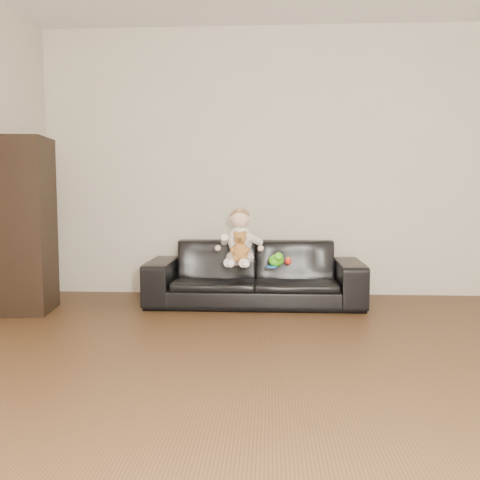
# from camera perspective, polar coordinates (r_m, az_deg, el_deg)

# --- Properties ---
(floor) EXTENTS (5.50, 5.50, 0.00)m
(floor) POSITION_cam_1_polar(r_m,az_deg,el_deg) (2.73, 8.95, -16.68)
(floor) COLOR #462D19
(floor) RESTS_ON ground
(wall_back) EXTENTS (5.00, 0.00, 5.00)m
(wall_back) POSITION_cam_1_polar(r_m,az_deg,el_deg) (5.28, 6.15, 8.25)
(wall_back) COLOR #C0B6A1
(wall_back) RESTS_ON ground
(sofa) EXTENTS (1.92, 0.76, 0.56)m
(sofa) POSITION_cam_1_polar(r_m,az_deg,el_deg) (4.83, 1.57, -3.56)
(sofa) COLOR black
(sofa) RESTS_ON floor
(cabinet) EXTENTS (0.43, 0.55, 1.46)m
(cabinet) POSITION_cam_1_polar(r_m,az_deg,el_deg) (4.82, -21.72, 1.46)
(cabinet) COLOR black
(cabinet) RESTS_ON floor
(shelf_item) EXTENTS (0.21, 0.27, 0.28)m
(shelf_item) POSITION_cam_1_polar(r_m,az_deg,el_deg) (4.80, -21.64, 5.38)
(shelf_item) COLOR silver
(shelf_item) RESTS_ON cabinet
(baby) EXTENTS (0.37, 0.44, 0.50)m
(baby) POSITION_cam_1_polar(r_m,az_deg,el_deg) (4.69, -0.01, -0.03)
(baby) COLOR silver
(baby) RESTS_ON sofa
(teddy_bear) EXTENTS (0.17, 0.17, 0.25)m
(teddy_bear) POSITION_cam_1_polar(r_m,az_deg,el_deg) (4.54, 0.01, -0.69)
(teddy_bear) COLOR #A1672E
(teddy_bear) RESTS_ON sofa
(toy_green) EXTENTS (0.13, 0.16, 0.11)m
(toy_green) POSITION_cam_1_polar(r_m,az_deg,el_deg) (4.62, 3.87, -2.19)
(toy_green) COLOR #4ECE18
(toy_green) RESTS_ON sofa
(toy_rattle) EXTENTS (0.08, 0.08, 0.06)m
(toy_rattle) POSITION_cam_1_polar(r_m,az_deg,el_deg) (4.73, 5.17, -2.30)
(toy_rattle) COLOR red
(toy_rattle) RESTS_ON sofa
(toy_blue_disc) EXTENTS (0.13, 0.13, 0.01)m
(toy_blue_disc) POSITION_cam_1_polar(r_m,az_deg,el_deg) (4.57, 3.37, -2.85)
(toy_blue_disc) COLOR blue
(toy_blue_disc) RESTS_ON sofa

